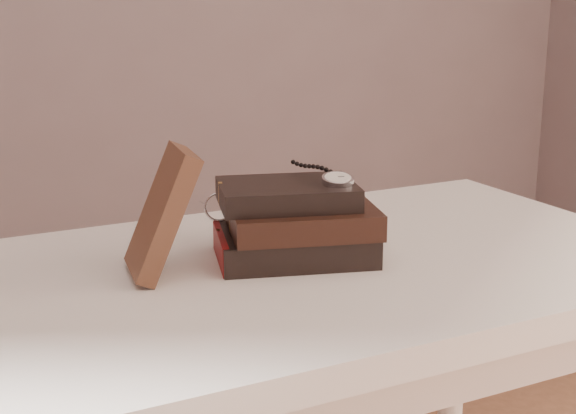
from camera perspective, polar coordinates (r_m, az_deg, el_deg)
name	(u,v)px	position (r m, az deg, el deg)	size (l,w,h in m)	color
table	(317,320)	(1.19, 2.04, -7.81)	(1.00, 0.60, 0.75)	white
book_stack	(295,224)	(1.14, 0.51, -1.17)	(0.24, 0.20, 0.11)	black
journal	(162,213)	(1.08, -8.66, -0.38)	(0.03, 0.11, 0.17)	#3F2318
pocket_watch	(334,178)	(1.13, 3.21, 2.02)	(0.06, 0.15, 0.02)	silver
eyeglasses	(234,206)	(1.20, -3.73, 0.08)	(0.11, 0.12, 0.04)	silver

